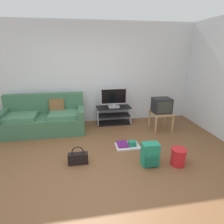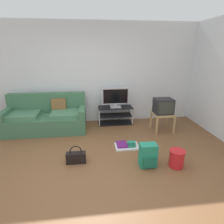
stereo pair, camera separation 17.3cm
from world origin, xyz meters
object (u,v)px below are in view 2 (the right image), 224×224
at_px(crt_tv, 163,106).
at_px(floor_tray, 127,145).
at_px(side_table, 163,116).
at_px(couch, 47,118).
at_px(cleaning_bucket, 177,158).
at_px(tv_stand, 115,115).
at_px(flat_tv, 115,98).
at_px(handbag, 76,157).
at_px(backpack, 148,155).

bearing_deg(crt_tv, floor_tray, -144.50).
distance_m(side_table, crt_tv, 0.26).
distance_m(couch, cleaning_bucket, 3.24).
xyz_separation_m(tv_stand, flat_tv, (0.00, -0.02, 0.50)).
distance_m(couch, floor_tray, 2.20).
bearing_deg(handbag, floor_tray, 24.02).
xyz_separation_m(backpack, handbag, (-1.27, 0.25, -0.09)).
relative_size(couch, backpack, 4.65).
relative_size(tv_stand, flat_tv, 1.30).
relative_size(flat_tv, backpack, 1.71).
distance_m(couch, flat_tv, 1.86).
relative_size(flat_tv, floor_tray, 1.43).
distance_m(flat_tv, cleaning_bucket, 2.36).
bearing_deg(tv_stand, handbag, -117.90).
height_order(handbag, cleaning_bucket, handbag).
height_order(couch, backpack, couch).
xyz_separation_m(couch, cleaning_bucket, (2.59, -1.94, -0.17)).
relative_size(side_table, backpack, 1.18).
distance_m(tv_stand, crt_tv, 1.35).
height_order(tv_stand, side_table, tv_stand).
height_order(tv_stand, flat_tv, flat_tv).
height_order(side_table, floor_tray, side_table).
relative_size(couch, flat_tv, 2.73).
relative_size(flat_tv, handbag, 2.02).
bearing_deg(floor_tray, side_table, 34.92).
bearing_deg(crt_tv, flat_tv, 151.64).
height_order(side_table, handbag, side_table).
relative_size(side_table, floor_tray, 0.99).
bearing_deg(handbag, backpack, -11.00).
distance_m(backpack, handbag, 1.30).
height_order(crt_tv, backpack, crt_tv).
xyz_separation_m(crt_tv, backpack, (-0.83, -1.47, -0.44)).
distance_m(flat_tv, handbag, 2.16).
bearing_deg(cleaning_bucket, flat_tv, 110.17).
bearing_deg(couch, crt_tv, -7.62).
bearing_deg(backpack, flat_tv, 94.82).
bearing_deg(cleaning_bucket, side_table, 77.87).
height_order(flat_tv, cleaning_bucket, flat_tv).
distance_m(handbag, floor_tray, 1.13).
bearing_deg(crt_tv, tv_stand, 150.76).
xyz_separation_m(backpack, floor_tray, (-0.24, 0.71, -0.17)).
bearing_deg(couch, handbag, -62.85).
height_order(crt_tv, handbag, crt_tv).
distance_m(handbag, cleaning_bucket, 1.80).
bearing_deg(cleaning_bucket, tv_stand, 109.97).
distance_m(tv_stand, handbag, 2.09).
bearing_deg(floor_tray, backpack, -71.40).
bearing_deg(handbag, flat_tv, 61.81).
height_order(crt_tv, floor_tray, crt_tv).
bearing_deg(flat_tv, tv_stand, 90.00).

